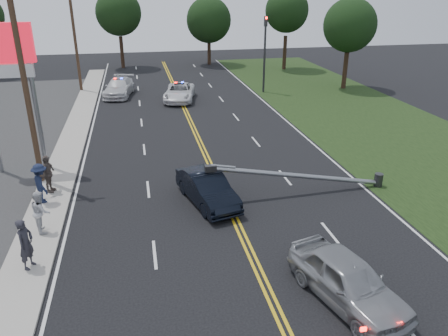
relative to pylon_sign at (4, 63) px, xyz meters
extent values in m
plane|color=black|center=(10.50, -14.00, -6.00)|extent=(120.00, 120.00, 0.00)
cube|color=#A49F94|center=(2.10, -4.00, -5.94)|extent=(1.80, 70.00, 0.12)
cube|color=black|center=(24.00, -4.00, -5.99)|extent=(12.00, 80.00, 0.01)
cube|color=gold|center=(10.50, -4.00, -5.99)|extent=(0.36, 80.00, 0.00)
cylinder|color=gray|center=(1.20, 0.00, -2.50)|extent=(0.24, 0.24, 7.00)
cube|color=red|center=(0.00, 0.00, 1.00)|extent=(3.20, 0.35, 2.00)
cube|color=white|center=(0.00, 0.00, -0.40)|extent=(2.80, 0.30, 0.70)
cylinder|color=#2D2D30|center=(18.80, 16.00, -2.50)|extent=(0.20, 0.20, 7.00)
cube|color=#2D2D30|center=(18.80, 16.00, 0.60)|extent=(0.28, 0.28, 0.90)
sphere|color=#FF0C07|center=(18.80, 15.84, 0.90)|extent=(0.22, 0.22, 0.22)
cylinder|color=#2D2D30|center=(18.60, -6.00, -5.65)|extent=(0.44, 0.44, 0.70)
cylinder|color=gray|center=(14.17, -6.00, -5.02)|extent=(8.90, 0.24, 1.80)
cube|color=#2D2D30|center=(9.74, -6.00, -4.23)|extent=(0.55, 0.32, 0.30)
cylinder|color=#382619|center=(1.30, -2.00, -1.00)|extent=(0.28, 0.28, 10.00)
cylinder|color=#382619|center=(1.30, 20.00, -1.00)|extent=(0.28, 0.28, 10.00)
cylinder|color=black|center=(5.23, 32.51, -4.09)|extent=(0.44, 0.44, 3.82)
sphere|color=black|center=(5.23, 32.51, 0.58)|extent=(5.44, 5.44, 5.44)
cylinder|color=black|center=(16.32, 32.82, -4.39)|extent=(0.44, 0.44, 3.22)
sphere|color=black|center=(16.32, 32.82, -0.45)|extent=(5.65, 5.65, 5.65)
cylinder|color=black|center=(24.83, 27.55, -4.00)|extent=(0.44, 0.44, 3.99)
sphere|color=black|center=(24.83, 27.55, 0.88)|extent=(5.11, 5.11, 5.11)
cylinder|color=black|center=(27.26, 16.07, -4.22)|extent=(0.44, 0.44, 3.55)
sphere|color=black|center=(27.26, 16.07, 0.11)|extent=(5.09, 5.09, 5.09)
imported|color=black|center=(9.56, -6.06, -5.25)|extent=(2.68, 4.81, 1.50)
imported|color=gray|center=(12.91, -13.97, -5.19)|extent=(3.10, 5.07, 1.61)
imported|color=silver|center=(10.41, 14.30, -5.25)|extent=(3.55, 5.78, 1.49)
imported|color=silver|center=(5.04, 17.20, -5.19)|extent=(3.22, 5.85, 1.61)
imported|color=#27262E|center=(2.25, -10.05, -4.89)|extent=(0.70, 0.84, 1.96)
imported|color=#B8B9BD|center=(2.30, -7.43, -4.96)|extent=(0.92, 1.05, 1.82)
imported|color=#161E38|center=(1.84, -4.63, -4.91)|extent=(1.20, 1.44, 1.94)
imported|color=#5C504A|center=(1.97, -3.52, -4.91)|extent=(0.83, 1.22, 1.92)
camera|label=1|loc=(6.59, -24.65, 3.77)|focal=35.00mm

